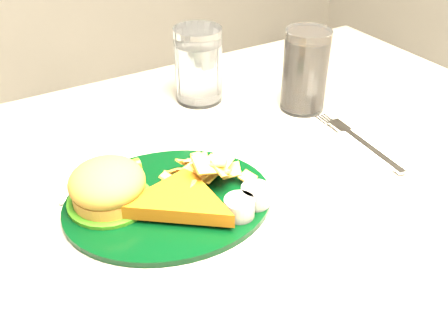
% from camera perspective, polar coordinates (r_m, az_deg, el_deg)
% --- Properties ---
extents(dinner_plate, '(0.31, 0.28, 0.06)m').
position_cam_1_polar(dinner_plate, '(0.63, -6.46, -1.93)').
color(dinner_plate, black).
rests_on(dinner_plate, table).
extents(water_glass, '(0.10, 0.10, 0.13)m').
position_cam_1_polar(water_glass, '(0.87, -2.94, 11.67)').
color(water_glass, white).
rests_on(water_glass, table).
extents(cola_glass, '(0.08, 0.08, 0.14)m').
position_cam_1_polar(cola_glass, '(0.84, 9.25, 10.92)').
color(cola_glass, black).
rests_on(cola_glass, table).
extents(fork_napkin, '(0.14, 0.17, 0.01)m').
position_cam_1_polar(fork_napkin, '(0.77, 16.24, 2.22)').
color(fork_napkin, white).
rests_on(fork_napkin, table).
extents(wrapped_straw, '(0.19, 0.09, 0.01)m').
position_cam_1_polar(wrapped_straw, '(0.70, -11.26, -1.03)').
color(wrapped_straw, white).
rests_on(wrapped_straw, table).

